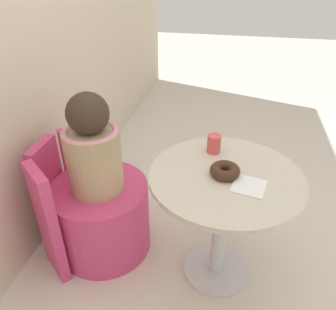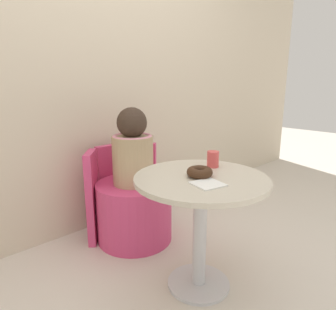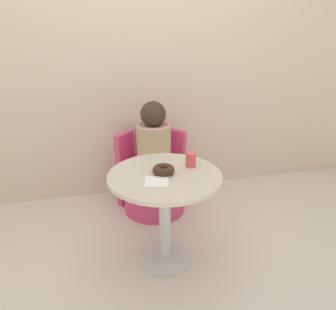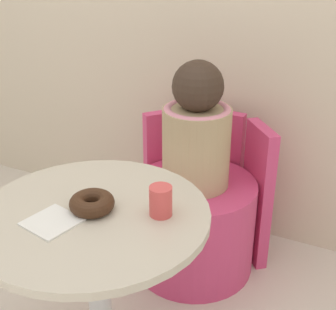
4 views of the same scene
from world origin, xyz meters
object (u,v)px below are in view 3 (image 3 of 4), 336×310
(round_table, at_px, (165,195))
(donut, at_px, (164,170))
(tub_chair, at_px, (154,186))
(child_figure, at_px, (154,137))
(cup, at_px, (191,160))

(round_table, relative_size, donut, 5.20)
(tub_chair, height_order, child_figure, child_figure)
(tub_chair, xyz_separation_m, donut, (-0.06, -0.64, 0.44))
(child_figure, bearing_deg, tub_chair, 90.00)
(child_figure, bearing_deg, round_table, -94.79)
(cup, bearing_deg, donut, -160.71)
(round_table, relative_size, child_figure, 1.32)
(tub_chair, bearing_deg, round_table, -94.79)
(round_table, bearing_deg, child_figure, 85.21)
(donut, relative_size, cup, 1.47)
(child_figure, xyz_separation_m, cup, (0.13, -0.57, 0.02))
(tub_chair, bearing_deg, cup, -77.24)
(donut, distance_m, cup, 0.20)
(round_table, height_order, tub_chair, round_table)
(tub_chair, height_order, donut, donut)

